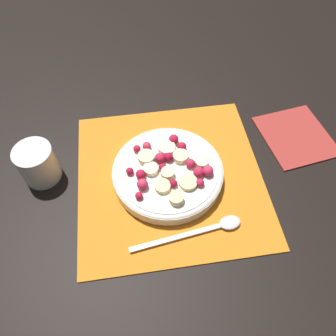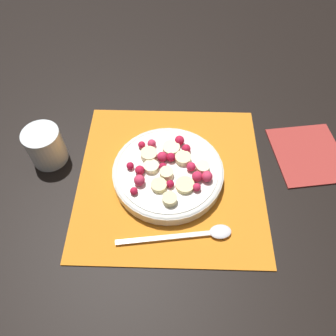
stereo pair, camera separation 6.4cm
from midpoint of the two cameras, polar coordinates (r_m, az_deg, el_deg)
name	(u,v)px [view 1 (the left image)]	position (r m, az deg, el deg)	size (l,w,h in m)	color
ground_plane	(170,178)	(0.68, -2.32, -1.86)	(3.00, 3.00, 0.00)	black
placemat	(170,177)	(0.68, -2.33, -1.72)	(0.38, 0.38, 0.01)	orange
fruit_bowl	(168,173)	(0.66, -2.77, -1.00)	(0.22, 0.22, 0.05)	silver
spoon	(208,228)	(0.61, 4.06, -10.70)	(0.05, 0.21, 0.01)	silver
drinking_glass	(38,164)	(0.71, -24.18, 0.49)	(0.08, 0.08, 0.08)	white
napkin	(296,135)	(0.79, 19.25, 5.21)	(0.18, 0.17, 0.01)	#A3332D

